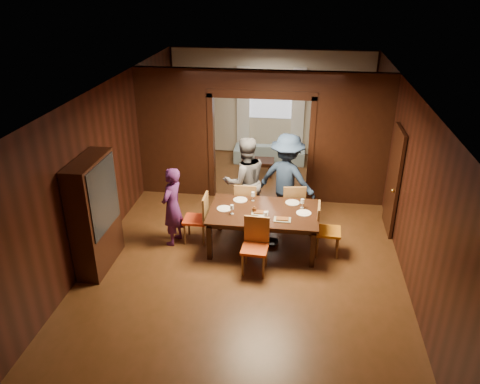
# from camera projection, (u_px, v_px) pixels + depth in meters

# --- Properties ---
(floor) EXTENTS (9.00, 9.00, 0.00)m
(floor) POSITION_uv_depth(u_px,v_px,m) (252.00, 231.00, 9.39)
(floor) COLOR #4E3015
(floor) RESTS_ON ground
(ceiling) EXTENTS (5.50, 9.00, 0.02)m
(ceiling) POSITION_uv_depth(u_px,v_px,m) (254.00, 87.00, 8.15)
(ceiling) COLOR silver
(ceiling) RESTS_ON room_walls
(room_walls) EXTENTS (5.52, 9.01, 2.90)m
(room_walls) POSITION_uv_depth(u_px,v_px,m) (262.00, 131.00, 10.43)
(room_walls) COLOR black
(room_walls) RESTS_ON floor
(person_purple) EXTENTS (0.50, 0.63, 1.53)m
(person_purple) POSITION_uv_depth(u_px,v_px,m) (172.00, 207.00, 8.70)
(person_purple) COLOR #4F1F5C
(person_purple) RESTS_ON floor
(person_grey) EXTENTS (1.10, 1.00, 1.85)m
(person_grey) POSITION_uv_depth(u_px,v_px,m) (245.00, 181.00, 9.34)
(person_grey) COLOR #515258
(person_grey) RESTS_ON floor
(person_navy) EXTENTS (1.39, 1.12, 1.88)m
(person_navy) POSITION_uv_depth(u_px,v_px,m) (287.00, 179.00, 9.41)
(person_navy) COLOR #1C2C47
(person_navy) RESTS_ON floor
(sofa) EXTENTS (1.91, 0.77, 0.55)m
(sofa) POSITION_uv_depth(u_px,v_px,m) (270.00, 152.00, 12.71)
(sofa) COLOR #88A6B2
(sofa) RESTS_ON floor
(serving_bowl) EXTENTS (0.29, 0.29, 0.07)m
(serving_bowl) POSITION_uv_depth(u_px,v_px,m) (272.00, 207.00, 8.60)
(serving_bowl) COLOR black
(serving_bowl) RESTS_ON dining_table
(dining_table) EXTENTS (1.99, 1.24, 0.76)m
(dining_table) POSITION_uv_depth(u_px,v_px,m) (263.00, 229.00, 8.71)
(dining_table) COLOR black
(dining_table) RESTS_ON floor
(coffee_table) EXTENTS (0.80, 0.50, 0.40)m
(coffee_table) POSITION_uv_depth(u_px,v_px,m) (258.00, 167.00, 11.91)
(coffee_table) COLOR black
(coffee_table) RESTS_ON floor
(chair_left) EXTENTS (0.45, 0.45, 0.97)m
(chair_left) POSITION_uv_depth(u_px,v_px,m) (195.00, 218.00, 8.88)
(chair_left) COLOR red
(chair_left) RESTS_ON floor
(chair_right) EXTENTS (0.46, 0.46, 0.97)m
(chair_right) POSITION_uv_depth(u_px,v_px,m) (329.00, 230.00, 8.48)
(chair_right) COLOR orange
(chair_right) RESTS_ON floor
(chair_far_l) EXTENTS (0.44, 0.44, 0.97)m
(chair_far_l) POSITION_uv_depth(u_px,v_px,m) (246.00, 204.00, 9.43)
(chair_far_l) COLOR red
(chair_far_l) RESTS_ON floor
(chair_far_r) EXTENTS (0.51, 0.51, 0.97)m
(chair_far_r) POSITION_uv_depth(u_px,v_px,m) (292.00, 205.00, 9.38)
(chair_far_r) COLOR #E34B15
(chair_far_r) RESTS_ON floor
(chair_near) EXTENTS (0.46, 0.46, 0.97)m
(chair_near) POSITION_uv_depth(u_px,v_px,m) (255.00, 247.00, 7.95)
(chair_near) COLOR #C14112
(chair_near) RESTS_ON floor
(hutch) EXTENTS (0.40, 1.20, 2.00)m
(hutch) POSITION_uv_depth(u_px,v_px,m) (95.00, 214.00, 7.93)
(hutch) COLOR black
(hutch) RESTS_ON floor
(door_right) EXTENTS (0.06, 0.90, 2.10)m
(door_right) POSITION_uv_depth(u_px,v_px,m) (394.00, 181.00, 9.06)
(door_right) COLOR black
(door_right) RESTS_ON floor
(window_far) EXTENTS (1.20, 0.03, 1.30)m
(window_far) POSITION_uv_depth(u_px,v_px,m) (271.00, 95.00, 12.63)
(window_far) COLOR silver
(window_far) RESTS_ON back_wall
(curtain_left) EXTENTS (0.35, 0.06, 2.40)m
(curtain_left) POSITION_uv_depth(u_px,v_px,m) (243.00, 110.00, 12.88)
(curtain_left) COLOR white
(curtain_left) RESTS_ON back_wall
(curtain_right) EXTENTS (0.35, 0.06, 2.40)m
(curtain_right) POSITION_uv_depth(u_px,v_px,m) (298.00, 112.00, 12.70)
(curtain_right) COLOR white
(curtain_right) RESTS_ON back_wall
(plate_left) EXTENTS (0.27, 0.27, 0.01)m
(plate_left) POSITION_uv_depth(u_px,v_px,m) (224.00, 209.00, 8.62)
(plate_left) COLOR silver
(plate_left) RESTS_ON dining_table
(plate_far_l) EXTENTS (0.27, 0.27, 0.01)m
(plate_far_l) POSITION_uv_depth(u_px,v_px,m) (240.00, 200.00, 8.95)
(plate_far_l) COLOR silver
(plate_far_l) RESTS_ON dining_table
(plate_far_r) EXTENTS (0.27, 0.27, 0.01)m
(plate_far_r) POSITION_uv_depth(u_px,v_px,m) (292.00, 203.00, 8.84)
(plate_far_r) COLOR silver
(plate_far_r) RESTS_ON dining_table
(plate_right) EXTENTS (0.27, 0.27, 0.01)m
(plate_right) POSITION_uv_depth(u_px,v_px,m) (304.00, 213.00, 8.47)
(plate_right) COLOR white
(plate_right) RESTS_ON dining_table
(plate_near) EXTENTS (0.27, 0.27, 0.01)m
(plate_near) POSITION_uv_depth(u_px,v_px,m) (260.00, 219.00, 8.25)
(plate_near) COLOR silver
(plate_near) RESTS_ON dining_table
(platter_a) EXTENTS (0.30, 0.20, 0.04)m
(platter_a) POSITION_uv_depth(u_px,v_px,m) (260.00, 212.00, 8.46)
(platter_a) COLOR gray
(platter_a) RESTS_ON dining_table
(platter_b) EXTENTS (0.30, 0.20, 0.04)m
(platter_b) POSITION_uv_depth(u_px,v_px,m) (282.00, 219.00, 8.23)
(platter_b) COLOR gray
(platter_b) RESTS_ON dining_table
(wineglass_left) EXTENTS (0.08, 0.08, 0.18)m
(wineglass_left) POSITION_uv_depth(u_px,v_px,m) (232.00, 209.00, 8.41)
(wineglass_left) COLOR white
(wineglass_left) RESTS_ON dining_table
(wineglass_far) EXTENTS (0.08, 0.08, 0.18)m
(wineglass_far) POSITION_uv_depth(u_px,v_px,m) (253.00, 196.00, 8.90)
(wineglass_far) COLOR white
(wineglass_far) RESTS_ON dining_table
(wineglass_right) EXTENTS (0.08, 0.08, 0.18)m
(wineglass_right) POSITION_uv_depth(u_px,v_px,m) (302.00, 204.00, 8.63)
(wineglass_right) COLOR white
(wineglass_right) RESTS_ON dining_table
(tumbler) EXTENTS (0.07, 0.07, 0.14)m
(tumbler) POSITION_uv_depth(u_px,v_px,m) (265.00, 215.00, 8.25)
(tumbler) COLOR silver
(tumbler) RESTS_ON dining_table
(condiment_jar) EXTENTS (0.08, 0.08, 0.11)m
(condiment_jar) POSITION_uv_depth(u_px,v_px,m) (254.00, 210.00, 8.48)
(condiment_jar) COLOR #4B2611
(condiment_jar) RESTS_ON dining_table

